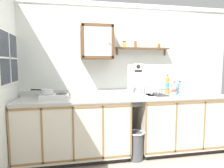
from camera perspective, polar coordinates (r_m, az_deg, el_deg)
The scene contains 21 objects.
floor at distance 3.09m, azimuth 5.90°, elevation -22.28°, with size 6.32×6.32×0.00m, color #9E9384.
back_wall at distance 3.41m, azimuth 2.71°, elevation 2.21°, with size 3.92×0.07×2.46m.
lower_cabinet_run at distance 3.14m, azimuth -11.05°, elevation -12.73°, with size 1.65×0.64×0.91m.
lower_cabinet_run_right at distance 3.58m, azimuth 18.84°, elevation -10.57°, with size 1.45×0.64×0.91m.
countertop at distance 3.12m, azimuth 4.15°, elevation -3.86°, with size 3.28×0.66×0.03m, color #B2B2AD.
backsplash at distance 3.41m, azimuth 2.83°, elevation -2.08°, with size 3.28×0.02×0.08m, color #B2B2AD.
sink at distance 3.20m, azimuth 6.44°, elevation -3.91°, with size 0.58×0.44×0.48m.
hot_plate_stove at distance 3.03m, azimuth -16.25°, elevation -3.45°, with size 0.41×0.28×0.07m.
saucepan at distance 3.06m, azimuth -18.19°, elevation -2.01°, with size 0.34×0.20×0.07m.
bottle_opaque_white_0 at distance 3.44m, azimuth 19.43°, elevation -1.37°, with size 0.07×0.07×0.22m.
bottle_water_blue_1 at distance 3.39m, azimuth 17.46°, elevation -1.46°, with size 0.07×0.07×0.22m.
bottle_juice_amber_2 at distance 3.46m, azimuth 15.66°, elevation -0.25°, with size 0.07×0.07×0.33m.
bottle_detergent_teal_3 at distance 3.57m, azimuth 18.91°, elevation -1.11°, with size 0.08×0.08×0.22m.
bottle_water_clear_4 at distance 3.51m, azimuth 17.59°, elevation -1.20°, with size 0.07×0.07×0.22m.
dish_rack at distance 3.29m, azimuth 12.49°, elevation -2.64°, with size 0.33×0.28×0.16m.
mug at distance 3.31m, azimuth 12.86°, elevation -2.25°, with size 0.12×0.10×0.10m.
wall_cabinet at distance 3.17m, azimuth -4.37°, elevation 11.91°, with size 0.50×0.32×0.53m.
spice_shelf at distance 3.42m, azimuth 8.66°, elevation 10.27°, with size 0.91×0.14×0.23m.
warning_sign at distance 3.46m, azimuth 7.59°, elevation 4.52°, with size 0.16×0.01×0.21m.
window at distance 3.00m, azimuth -27.62°, elevation 6.65°, with size 0.03×0.76×0.71m.
trash_bin at distance 3.16m, azimuth 6.91°, elevation -17.09°, with size 0.25×0.25×0.43m.
Camera 1 is at (-0.80, -2.60, 1.47)m, focal length 31.74 mm.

